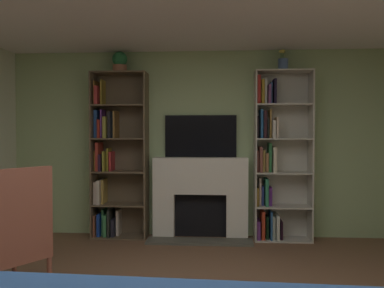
{
  "coord_description": "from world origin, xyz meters",
  "views": [
    {
      "loc": [
        0.24,
        -2.42,
        1.41
      ],
      "look_at": [
        0.0,
        1.2,
        1.31
      ],
      "focal_mm": 36.96,
      "sensor_mm": 36.0,
      "label": 1
    }
  ],
  "objects_px": {
    "bookshelf_left": "(114,160)",
    "bookshelf_right": "(275,159)",
    "fireplace": "(200,195)",
    "vase_with_flowers": "(283,63)",
    "potted_plant": "(120,62)",
    "armchair": "(7,239)",
    "tv": "(201,136)"
  },
  "relations": [
    {
      "from": "bookshelf_left",
      "to": "bookshelf_right",
      "type": "relative_size",
      "value": 1.0
    },
    {
      "from": "fireplace",
      "to": "bookshelf_right",
      "type": "bearing_deg",
      "value": -0.34
    },
    {
      "from": "fireplace",
      "to": "bookshelf_right",
      "type": "relative_size",
      "value": 0.61
    },
    {
      "from": "bookshelf_left",
      "to": "bookshelf_right",
      "type": "bearing_deg",
      "value": -0.02
    },
    {
      "from": "bookshelf_right",
      "to": "vase_with_flowers",
      "type": "xyz_separation_m",
      "value": [
        0.1,
        -0.03,
        1.25
      ]
    },
    {
      "from": "bookshelf_right",
      "to": "vase_with_flowers",
      "type": "bearing_deg",
      "value": -15.09
    },
    {
      "from": "potted_plant",
      "to": "bookshelf_right",
      "type": "bearing_deg",
      "value": 0.74
    },
    {
      "from": "potted_plant",
      "to": "armchair",
      "type": "bearing_deg",
      "value": -100.83
    },
    {
      "from": "fireplace",
      "to": "armchair",
      "type": "xyz_separation_m",
      "value": [
        -1.5,
        -2.18,
        -0.04
      ]
    },
    {
      "from": "tv",
      "to": "armchair",
      "type": "distance_m",
      "value": 2.84
    },
    {
      "from": "fireplace",
      "to": "vase_with_flowers",
      "type": "xyz_separation_m",
      "value": [
        1.09,
        -0.03,
        1.75
      ]
    },
    {
      "from": "tv",
      "to": "armchair",
      "type": "bearing_deg",
      "value": -123.44
    },
    {
      "from": "vase_with_flowers",
      "to": "fireplace",
      "type": "bearing_deg",
      "value": 178.31
    },
    {
      "from": "armchair",
      "to": "vase_with_flowers",
      "type": "bearing_deg",
      "value": 39.76
    },
    {
      "from": "bookshelf_left",
      "to": "vase_with_flowers",
      "type": "height_order",
      "value": "vase_with_flowers"
    },
    {
      "from": "tv",
      "to": "bookshelf_left",
      "type": "relative_size",
      "value": 0.44
    },
    {
      "from": "bookshelf_right",
      "to": "armchair",
      "type": "height_order",
      "value": "bookshelf_right"
    },
    {
      "from": "potted_plant",
      "to": "armchair",
      "type": "relative_size",
      "value": 0.25
    },
    {
      "from": "bookshelf_right",
      "to": "vase_with_flowers",
      "type": "distance_m",
      "value": 1.26
    },
    {
      "from": "bookshelf_right",
      "to": "armchair",
      "type": "bearing_deg",
      "value": -138.82
    },
    {
      "from": "tv",
      "to": "vase_with_flowers",
      "type": "xyz_separation_m",
      "value": [
        1.09,
        -0.12,
        0.96
      ]
    },
    {
      "from": "tv",
      "to": "potted_plant",
      "type": "distance_m",
      "value": 1.48
    },
    {
      "from": "vase_with_flowers",
      "to": "armchair",
      "type": "distance_m",
      "value": 3.81
    },
    {
      "from": "fireplace",
      "to": "tv",
      "type": "distance_m",
      "value": 0.8
    },
    {
      "from": "bookshelf_right",
      "to": "armchair",
      "type": "relative_size",
      "value": 1.96
    },
    {
      "from": "fireplace",
      "to": "bookshelf_right",
      "type": "distance_m",
      "value": 1.11
    },
    {
      "from": "fireplace",
      "to": "potted_plant",
      "type": "relative_size",
      "value": 4.86
    },
    {
      "from": "tv",
      "to": "armchair",
      "type": "xyz_separation_m",
      "value": [
        -1.5,
        -2.27,
        -0.83
      ]
    },
    {
      "from": "vase_with_flowers",
      "to": "tv",
      "type": "bearing_deg",
      "value": 173.73
    },
    {
      "from": "fireplace",
      "to": "armchair",
      "type": "distance_m",
      "value": 2.65
    },
    {
      "from": "fireplace",
      "to": "bookshelf_left",
      "type": "distance_m",
      "value": 1.27
    },
    {
      "from": "bookshelf_right",
      "to": "tv",
      "type": "bearing_deg",
      "value": 174.62
    }
  ]
}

